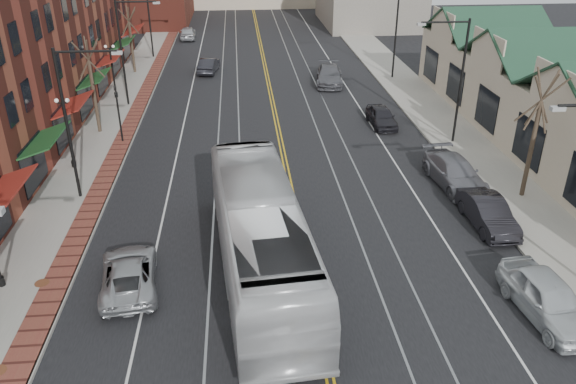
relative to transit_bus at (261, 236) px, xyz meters
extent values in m
cube|color=gray|center=(-10.00, 11.94, -1.85)|extent=(4.00, 120.00, 0.15)
cube|color=gray|center=(14.00, 11.94, -1.85)|extent=(4.00, 120.00, 0.15)
cube|color=beige|center=(20.00, 11.94, 0.38)|extent=(8.00, 36.00, 4.60)
cylinder|color=black|center=(-9.50, 7.94, 2.23)|extent=(0.16, 0.16, 8.00)
cylinder|color=black|center=(-8.00, 7.94, 6.03)|extent=(3.00, 0.12, 0.12)
cube|color=#999999|center=(-6.50, 7.94, 5.93)|extent=(0.50, 0.25, 0.15)
cylinder|color=black|center=(-9.50, 23.94, 2.23)|extent=(0.16, 0.16, 8.00)
cylinder|color=black|center=(-8.00, 23.94, 6.03)|extent=(3.00, 0.12, 0.12)
cube|color=#999999|center=(-6.50, 23.94, 5.93)|extent=(0.50, 0.25, 0.15)
cylinder|color=black|center=(-9.50, 39.94, 2.23)|extent=(0.16, 0.16, 8.00)
cube|color=#999999|center=(10.50, -2.06, 5.93)|extent=(0.50, 0.25, 0.15)
cylinder|color=black|center=(13.50, 13.94, 2.23)|extent=(0.16, 0.16, 8.00)
cylinder|color=black|center=(12.00, 13.94, 6.03)|extent=(3.00, 0.12, 0.12)
cube|color=#999999|center=(10.50, 13.94, 5.93)|extent=(0.50, 0.25, 0.15)
cylinder|color=black|center=(13.50, 29.94, 2.23)|extent=(0.16, 0.16, 8.00)
cylinder|color=black|center=(-10.80, -0.06, -1.57)|extent=(0.28, 0.28, 0.40)
cylinder|color=black|center=(-10.80, 11.94, -1.57)|extent=(0.28, 0.28, 0.40)
cylinder|color=black|center=(-10.80, 11.94, 0.23)|extent=(0.14, 0.14, 4.00)
cube|color=black|center=(-10.80, 11.94, 2.23)|extent=(0.60, 0.06, 0.06)
sphere|color=white|center=(-11.10, 11.94, 2.38)|extent=(0.24, 0.24, 0.24)
sphere|color=white|center=(-10.50, 11.94, 2.38)|extent=(0.24, 0.24, 0.24)
cylinder|color=black|center=(-10.80, 25.94, -1.57)|extent=(0.28, 0.28, 0.40)
cylinder|color=black|center=(-10.80, 25.94, 0.23)|extent=(0.14, 0.14, 4.00)
cube|color=black|center=(-10.80, 25.94, 2.23)|extent=(0.60, 0.06, 0.06)
sphere|color=white|center=(-11.10, 25.94, 2.38)|extent=(0.24, 0.24, 0.24)
sphere|color=white|center=(-10.50, 25.94, 2.38)|extent=(0.24, 0.24, 0.24)
cylinder|color=#382B21|center=(-10.50, 17.94, 0.68)|extent=(0.24, 0.24, 4.90)
cylinder|color=#382B21|center=(-10.50, 17.94, 3.23)|extent=(0.58, 1.37, 2.90)
cylinder|color=#382B21|center=(-10.50, 17.94, 3.23)|extent=(1.60, 0.66, 2.78)
cylinder|color=#382B21|center=(-10.50, 17.94, 3.23)|extent=(0.53, 1.23, 2.96)
cylinder|color=#382B21|center=(-10.50, 17.94, 3.23)|extent=(1.69, 1.03, 2.64)
cylinder|color=#382B21|center=(-10.50, 17.94, 3.23)|extent=(1.78, 1.29, 2.48)
cylinder|color=#382B21|center=(-10.50, 33.94, 0.50)|extent=(0.24, 0.24, 4.55)
cylinder|color=#382B21|center=(-10.50, 33.94, 2.88)|extent=(0.55, 1.28, 2.69)
cylinder|color=#382B21|center=(-10.50, 33.94, 2.88)|extent=(1.49, 0.62, 2.58)
cylinder|color=#382B21|center=(-10.50, 33.94, 2.88)|extent=(0.50, 1.15, 2.75)
cylinder|color=#382B21|center=(-10.50, 33.94, 2.88)|extent=(1.57, 0.97, 2.45)
cylinder|color=#382B21|center=(-10.50, 33.94, 2.88)|extent=(1.66, 1.20, 2.30)
cylinder|color=#382B21|center=(14.50, 5.94, 0.85)|extent=(0.24, 0.24, 5.25)
cylinder|color=#382B21|center=(14.50, 5.94, 3.58)|extent=(0.61, 1.46, 3.10)
cylinder|color=#382B21|center=(14.50, 5.94, 3.58)|extent=(1.70, 0.70, 2.97)
cylinder|color=#382B21|center=(14.50, 5.94, 3.58)|extent=(0.56, 1.31, 3.17)
cylinder|color=#382B21|center=(14.50, 5.94, 3.58)|extent=(1.80, 1.10, 2.82)
cylinder|color=#382B21|center=(14.50, 5.94, 3.58)|extent=(1.90, 1.37, 2.65)
cylinder|color=#592D19|center=(-9.20, -0.06, -1.77)|extent=(0.60, 0.60, 0.02)
cylinder|color=black|center=(-8.60, 15.94, -0.17)|extent=(0.12, 0.12, 3.20)
imported|color=black|center=(-8.60, 15.94, 1.58)|extent=(0.18, 0.15, 0.90)
imported|color=silver|center=(0.00, 0.00, 0.00)|extent=(4.45, 14.05, 3.85)
imported|color=#A8AAAF|center=(-5.50, -0.43, -1.25)|extent=(2.85, 5.08, 1.34)
imported|color=silver|center=(10.80, -3.75, -1.09)|extent=(2.45, 5.07, 1.67)
imported|color=black|center=(11.30, 3.10, -1.18)|extent=(1.69, 4.55, 1.49)
imported|color=slate|center=(11.30, 7.72, -1.14)|extent=(2.71, 5.60, 1.57)
imported|color=#232228|center=(9.50, 17.69, -1.23)|extent=(1.77, 4.15, 1.40)
imported|color=black|center=(-3.47, 33.55, -1.22)|extent=(2.08, 4.46, 1.42)
imported|color=#5B5B62|center=(7.39, 28.67, -1.12)|extent=(2.96, 5.79, 1.61)
imported|color=#B1B3B8|center=(-6.50, 49.05, -1.17)|extent=(1.88, 4.46, 1.51)
camera|label=1|loc=(-0.65, -20.05, 12.26)|focal=35.00mm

